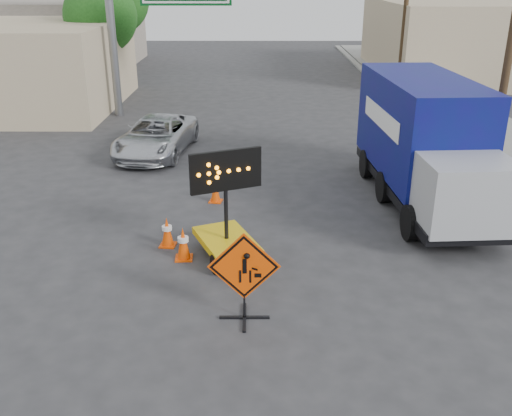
{
  "coord_description": "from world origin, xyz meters",
  "views": [
    {
      "loc": [
        0.11,
        -8.51,
        6.23
      ],
      "look_at": [
        0.05,
        2.51,
        1.67
      ],
      "focal_mm": 40.0,
      "sensor_mm": 36.0,
      "label": 1
    }
  ],
  "objects_px": {
    "arrow_board": "(227,234)",
    "box_truck": "(424,149)",
    "construction_sign": "(244,275)",
    "pickup_truck": "(156,136)"
  },
  "relations": [
    {
      "from": "construction_sign",
      "to": "box_truck",
      "type": "relative_size",
      "value": 0.24
    },
    {
      "from": "arrow_board",
      "to": "pickup_truck",
      "type": "relative_size",
      "value": 0.55
    },
    {
      "from": "arrow_board",
      "to": "box_truck",
      "type": "relative_size",
      "value": 0.35
    },
    {
      "from": "arrow_board",
      "to": "box_truck",
      "type": "xyz_separation_m",
      "value": [
        5.45,
        3.61,
        1.0
      ]
    },
    {
      "from": "arrow_board",
      "to": "pickup_truck",
      "type": "xyz_separation_m",
      "value": [
        -3.04,
        8.36,
        0.07
      ]
    },
    {
      "from": "arrow_board",
      "to": "pickup_truck",
      "type": "height_order",
      "value": "arrow_board"
    },
    {
      "from": "construction_sign",
      "to": "box_truck",
      "type": "bearing_deg",
      "value": 50.62
    },
    {
      "from": "construction_sign",
      "to": "box_truck",
      "type": "xyz_separation_m",
      "value": [
        4.98,
        6.18,
        0.63
      ]
    },
    {
      "from": "construction_sign",
      "to": "pickup_truck",
      "type": "distance_m",
      "value": 11.5
    },
    {
      "from": "arrow_board",
      "to": "pickup_truck",
      "type": "distance_m",
      "value": 8.9
    }
  ]
}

